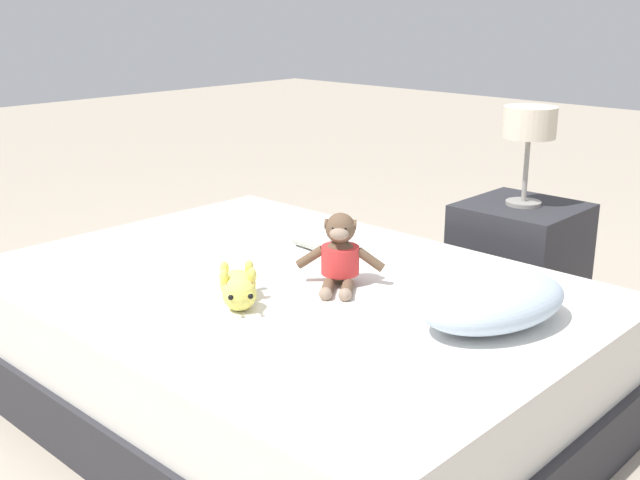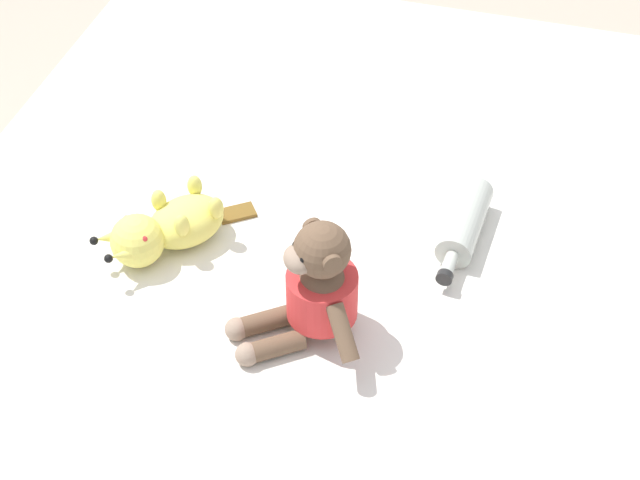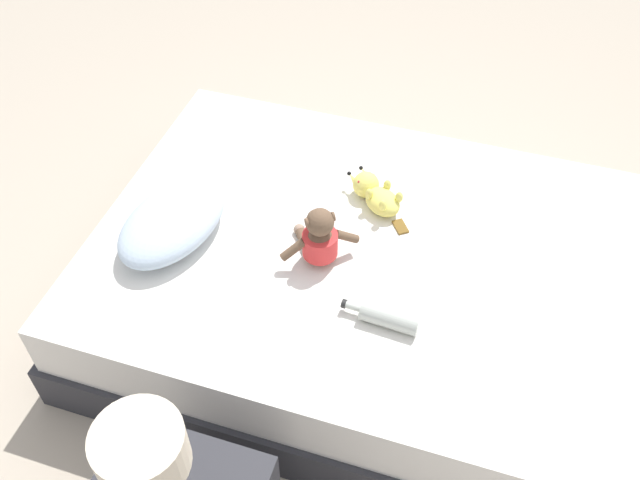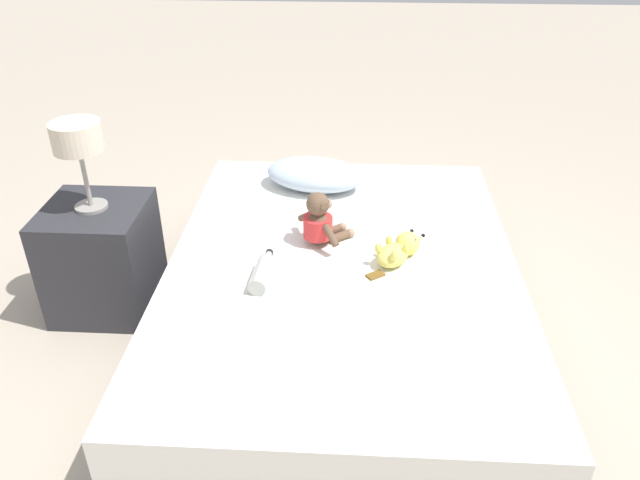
{
  "view_description": "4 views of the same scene",
  "coord_description": "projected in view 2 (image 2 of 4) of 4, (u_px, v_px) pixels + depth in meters",
  "views": [
    {
      "loc": [
        1.65,
        1.7,
        1.3
      ],
      "look_at": [
        -0.11,
        0.04,
        0.55
      ],
      "focal_mm": 43.85,
      "sensor_mm": 36.0,
      "label": 1
    },
    {
      "loc": [
        -0.43,
        1.27,
        1.77
      ],
      "look_at": [
        -0.07,
        0.0,
        0.5
      ],
      "focal_mm": 57.45,
      "sensor_mm": 36.0,
      "label": 2
    },
    {
      "loc": [
        -1.64,
        -0.36,
        2.26
      ],
      "look_at": [
        -0.11,
        0.13,
        0.53
      ],
      "focal_mm": 39.28,
      "sensor_mm": 36.0,
      "label": 3
    },
    {
      "loc": [
        0.03,
        -2.1,
        1.79
      ],
      "look_at": [
        -0.09,
        0.05,
        0.5
      ],
      "focal_mm": 34.96,
      "sensor_mm": 36.0,
      "label": 4
    }
  ],
  "objects": [
    {
      "name": "bed",
      "position": [
        288.0,
        338.0,
        2.04
      ],
      "size": [
        1.44,
        1.98,
        0.43
      ],
      "color": "#2D2D33",
      "rests_on": "ground_plane"
    },
    {
      "name": "ground_plane",
      "position": [
        290.0,
        402.0,
        2.19
      ],
      "size": [
        16.0,
        16.0,
        0.0
      ],
      "primitive_type": "plane",
      "color": "#B7A893"
    },
    {
      "name": "plush_monkey",
      "position": [
        316.0,
        290.0,
        1.71
      ],
      "size": [
        0.25,
        0.26,
        0.24
      ],
      "color": "brown",
      "rests_on": "bed"
    },
    {
      "name": "glass_bottle",
      "position": [
        464.0,
        224.0,
        1.92
      ],
      "size": [
        0.08,
        0.26,
        0.07
      ],
      "color": "#B7BCB2",
      "rests_on": "bed"
    },
    {
      "name": "plush_yellow_creature",
      "position": [
        166.0,
        229.0,
        1.89
      ],
      "size": [
        0.25,
        0.29,
        0.1
      ],
      "color": "#EAE066",
      "rests_on": "bed"
    }
  ]
}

